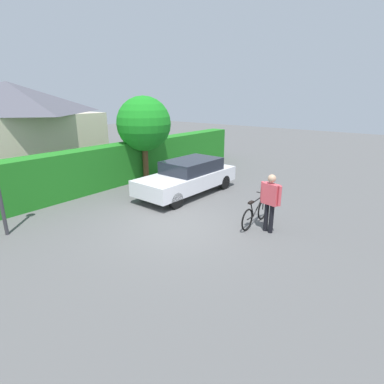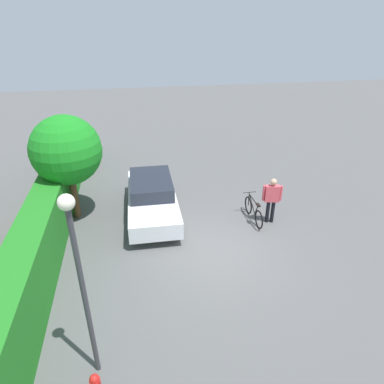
{
  "view_description": "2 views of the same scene",
  "coord_description": "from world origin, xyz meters",
  "px_view_note": "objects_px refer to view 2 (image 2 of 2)",
  "views": [
    {
      "loc": [
        -6.41,
        -5.57,
        3.81
      ],
      "look_at": [
        1.28,
        0.45,
        0.71
      ],
      "focal_mm": 28.45,
      "sensor_mm": 36.0,
      "label": 1
    },
    {
      "loc": [
        -8.33,
        2.45,
        6.57
      ],
      "look_at": [
        2.01,
        0.45,
        1.17
      ],
      "focal_mm": 31.41,
      "sensor_mm": 36.0,
      "label": 2
    }
  ],
  "objects_px": {
    "person_rider": "(272,197)",
    "tree_kerbside": "(66,151)",
    "street_lamp": "(79,269)",
    "bicycle": "(253,211)",
    "parked_car_near": "(152,196)"
  },
  "relations": [
    {
      "from": "bicycle",
      "to": "street_lamp",
      "type": "height_order",
      "value": "street_lamp"
    },
    {
      "from": "bicycle",
      "to": "street_lamp",
      "type": "bearing_deg",
      "value": 133.71
    },
    {
      "from": "street_lamp",
      "to": "tree_kerbside",
      "type": "height_order",
      "value": "street_lamp"
    },
    {
      "from": "street_lamp",
      "to": "tree_kerbside",
      "type": "distance_m",
      "value": 6.64
    },
    {
      "from": "person_rider",
      "to": "street_lamp",
      "type": "relative_size",
      "value": 0.42
    },
    {
      "from": "person_rider",
      "to": "street_lamp",
      "type": "distance_m",
      "value": 7.72
    },
    {
      "from": "person_rider",
      "to": "tree_kerbside",
      "type": "xyz_separation_m",
      "value": [
        1.74,
        6.91,
        1.58
      ]
    },
    {
      "from": "tree_kerbside",
      "to": "parked_car_near",
      "type": "bearing_deg",
      "value": -96.67
    },
    {
      "from": "person_rider",
      "to": "bicycle",
      "type": "bearing_deg",
      "value": 66.72
    },
    {
      "from": "person_rider",
      "to": "tree_kerbside",
      "type": "relative_size",
      "value": 0.45
    },
    {
      "from": "person_rider",
      "to": "street_lamp",
      "type": "xyz_separation_m",
      "value": [
        -4.81,
        5.81,
        1.68
      ]
    },
    {
      "from": "parked_car_near",
      "to": "bicycle",
      "type": "relative_size",
      "value": 2.63
    },
    {
      "from": "bicycle",
      "to": "person_rider",
      "type": "bearing_deg",
      "value": -113.28
    },
    {
      "from": "parked_car_near",
      "to": "bicycle",
      "type": "bearing_deg",
      "value": -108.28
    },
    {
      "from": "bicycle",
      "to": "tree_kerbside",
      "type": "height_order",
      "value": "tree_kerbside"
    }
  ]
}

